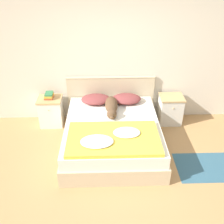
# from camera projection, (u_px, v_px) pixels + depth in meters

# --- Properties ---
(ground_plane) EXTENTS (16.00, 16.00, 0.00)m
(ground_plane) POSITION_uv_depth(u_px,v_px,m) (119.00, 192.00, 3.84)
(ground_plane) COLOR tan
(wall_back) EXTENTS (9.00, 0.06, 2.55)m
(wall_back) POSITION_uv_depth(u_px,v_px,m) (114.00, 59.00, 4.99)
(wall_back) COLOR beige
(wall_back) RESTS_ON ground_plane
(bed) EXTENTS (1.66, 1.92, 0.51)m
(bed) POSITION_uv_depth(u_px,v_px,m) (112.00, 135.00, 4.62)
(bed) COLOR #C6B28E
(bed) RESTS_ON ground_plane
(headboard) EXTENTS (1.74, 0.06, 0.94)m
(headboard) POSITION_uv_depth(u_px,v_px,m) (111.00, 97.00, 5.33)
(headboard) COLOR #C6B28E
(headboard) RESTS_ON ground_plane
(nightstand_left) EXTENTS (0.46, 0.41, 0.59)m
(nightstand_left) POSITION_uv_depth(u_px,v_px,m) (51.00, 111.00, 5.22)
(nightstand_left) COLOR silver
(nightstand_left) RESTS_ON ground_plane
(nightstand_right) EXTENTS (0.46, 0.41, 0.59)m
(nightstand_right) POSITION_uv_depth(u_px,v_px,m) (170.00, 109.00, 5.29)
(nightstand_right) COLOR silver
(nightstand_right) RESTS_ON ground_plane
(pillow_left) EXTENTS (0.56, 0.40, 0.15)m
(pillow_left) POSITION_uv_depth(u_px,v_px,m) (96.00, 99.00, 5.05)
(pillow_left) COLOR brown
(pillow_left) RESTS_ON bed
(pillow_right) EXTENTS (0.56, 0.40, 0.15)m
(pillow_right) POSITION_uv_depth(u_px,v_px,m) (126.00, 99.00, 5.06)
(pillow_right) COLOR brown
(pillow_right) RESTS_ON bed
(quilt) EXTENTS (1.43, 0.87, 0.10)m
(quilt) POSITION_uv_depth(u_px,v_px,m) (113.00, 138.00, 4.05)
(quilt) COLOR yellow
(quilt) RESTS_ON bed
(dog) EXTENTS (0.23, 0.81, 0.19)m
(dog) POSITION_uv_depth(u_px,v_px,m) (112.00, 106.00, 4.79)
(dog) COLOR brown
(dog) RESTS_ON bed
(book_stack) EXTENTS (0.17, 0.21, 0.11)m
(book_stack) POSITION_uv_depth(u_px,v_px,m) (49.00, 96.00, 5.06)
(book_stack) COLOR #AD2D28
(book_stack) RESTS_ON nightstand_left
(rug) EXTENTS (1.04, 0.70, 0.00)m
(rug) POSITION_uv_depth(u_px,v_px,m) (208.00, 167.00, 4.29)
(rug) COLOR #335B70
(rug) RESTS_ON ground_plane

